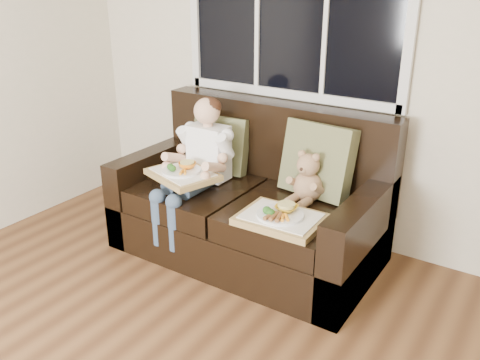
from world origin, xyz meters
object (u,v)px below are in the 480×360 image
Objects in this scene: teddy_bear at (307,181)px; child at (200,156)px; loveseat at (252,208)px; tray_right at (281,218)px; tray_left at (183,173)px.

child is at bearing -162.89° from teddy_bear.
loveseat is 5.14× the size of teddy_bear.
child is at bearing 162.85° from tray_right.
teddy_bear is (0.71, 0.15, -0.07)m from child.
teddy_bear reaches higher than tray_right.
teddy_bear is 0.69× the size of tray_right.
teddy_bear reaches higher than tray_left.
tray_left is at bearing 174.85° from tray_right.
tray_left is (-0.35, -0.28, 0.27)m from loveseat.
tray_left is (-0.73, -0.31, -0.01)m from teddy_bear.
tray_right is (0.73, -0.21, -0.16)m from child.
tray_right is at bearing -15.88° from child.
child reaches higher than tray_right.
child reaches higher than tray_left.
loveseat is at bearing 19.69° from child.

